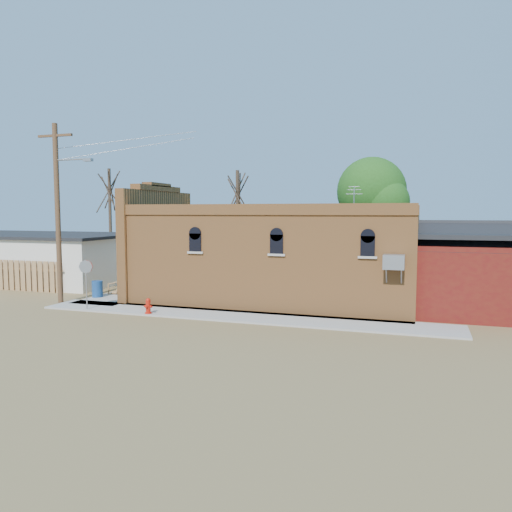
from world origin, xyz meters
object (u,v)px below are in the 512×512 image
(brick_bar, at_px, (270,256))
(trash_barrel, at_px, (97,289))
(stop_sign, at_px, (86,271))
(utility_pole, at_px, (58,209))
(fire_hydrant, at_px, (148,306))

(brick_bar, distance_m, trash_barrel, 9.46)
(brick_bar, distance_m, stop_sign, 9.18)
(brick_bar, distance_m, utility_pole, 10.96)
(utility_pole, xyz_separation_m, stop_sign, (2.45, -1.20, -2.91))
(fire_hydrant, xyz_separation_m, trash_barrel, (-4.87, 3.01, 0.09))
(utility_pole, relative_size, stop_sign, 3.87)
(fire_hydrant, xyz_separation_m, stop_sign, (-3.27, 0.00, 1.44))
(trash_barrel, bearing_deg, stop_sign, -61.93)
(brick_bar, relative_size, fire_hydrant, 23.47)
(brick_bar, height_order, utility_pole, utility_pole)
(fire_hydrant, height_order, trash_barrel, trash_barrel)
(fire_hydrant, bearing_deg, brick_bar, 66.50)
(fire_hydrant, bearing_deg, stop_sign, -167.06)
(fire_hydrant, height_order, stop_sign, stop_sign)
(fire_hydrant, relative_size, trash_barrel, 0.80)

